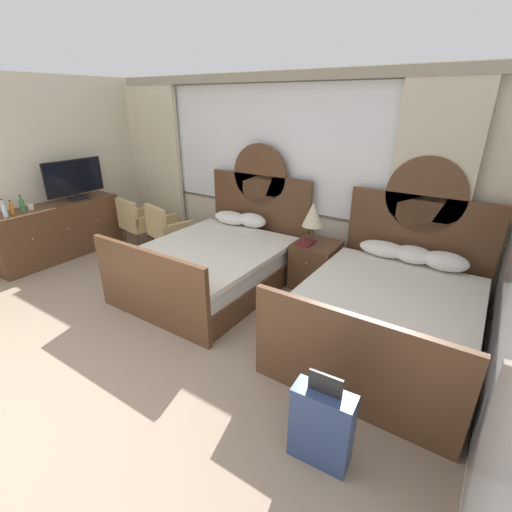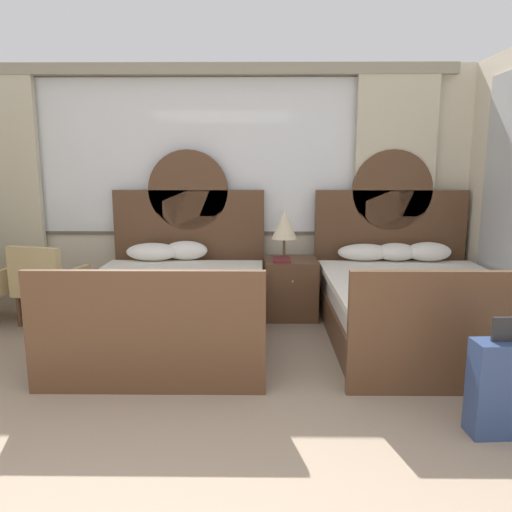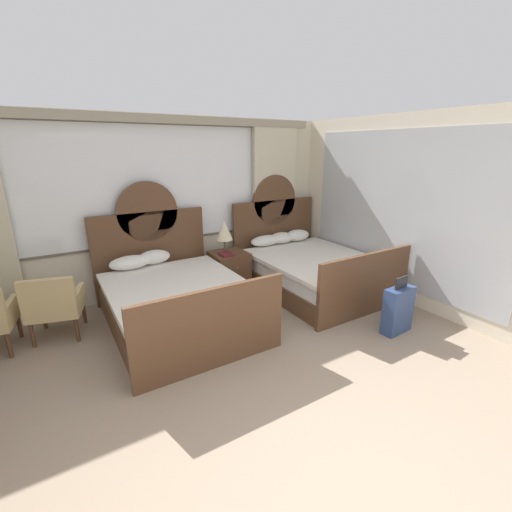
{
  "view_description": "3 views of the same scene",
  "coord_description": "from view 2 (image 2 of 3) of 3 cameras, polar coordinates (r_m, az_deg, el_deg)",
  "views": [
    {
      "loc": [
        2.81,
        -0.47,
        2.33
      ],
      "look_at": [
        0.74,
        2.64,
        0.73
      ],
      "focal_mm": 25.46,
      "sensor_mm": 36.0,
      "label": 1
    },
    {
      "loc": [
        0.72,
        -1.47,
        1.62
      ],
      "look_at": [
        0.68,
        2.29,
        0.91
      ],
      "focal_mm": 34.37,
      "sensor_mm": 36.0,
      "label": 2
    },
    {
      "loc": [
        -1.36,
        -1.11,
        2.23
      ],
      "look_at": [
        0.71,
        2.26,
        0.99
      ],
      "focal_mm": 24.18,
      "sensor_mm": 36.0,
      "label": 3
    }
  ],
  "objects": [
    {
      "name": "wall_back_window",
      "position": [
        5.65,
        -6.78,
        8.71
      ],
      "size": [
        6.12,
        0.22,
        2.7
      ],
      "color": "beige",
      "rests_on": "ground_plane"
    },
    {
      "name": "bed_near_mirror",
      "position": [
        4.84,
        18.1,
        -5.06
      ],
      "size": [
        1.69,
        2.26,
        1.78
      ],
      "color": "brown",
      "rests_on": "ground_plane"
    },
    {
      "name": "table_lamp_on_nightstand",
      "position": [
        5.13,
        3.31,
        3.67
      ],
      "size": [
        0.27,
        0.27,
        0.54
      ],
      "color": "brown",
      "rests_on": "nightstand_between_beds"
    },
    {
      "name": "bed_near_window",
      "position": [
        4.68,
        -9.51,
        -5.26
      ],
      "size": [
        1.69,
        2.26,
        1.78
      ],
      "color": "brown",
      "rests_on": "ground_plane"
    },
    {
      "name": "nightstand_between_beds",
      "position": [
        5.27,
        4.06,
        -3.71
      ],
      "size": [
        0.55,
        0.57,
        0.62
      ],
      "color": "brown",
      "rests_on": "ground_plane"
    },
    {
      "name": "book_on_nightstand",
      "position": [
        5.09,
        3.0,
        -0.44
      ],
      "size": [
        0.18,
        0.26,
        0.03
      ],
      "color": "maroon",
      "rests_on": "nightstand_between_beds"
    },
    {
      "name": "armchair_by_window_left",
      "position": [
        5.41,
        -23.11,
        -2.68
      ],
      "size": [
        0.7,
        0.7,
        0.83
      ],
      "color": "tan",
      "rests_on": "ground_plane"
    },
    {
      "name": "suitcase_on_floor",
      "position": [
        3.38,
        27.04,
        -13.48
      ],
      "size": [
        0.42,
        0.2,
        0.74
      ],
      "color": "navy",
      "rests_on": "ground_plane"
    }
  ]
}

